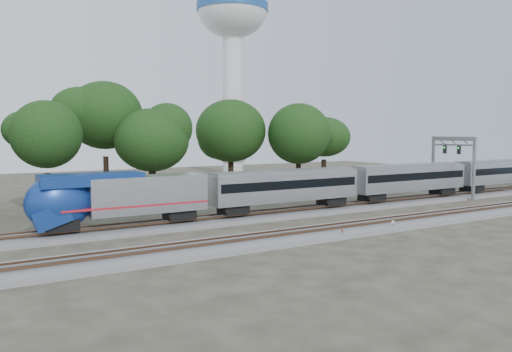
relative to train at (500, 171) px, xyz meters
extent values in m
plane|color=#383328|center=(-43.91, -6.00, -3.18)|extent=(160.00, 160.00, 0.00)
cube|color=slate|center=(-43.91, 0.00, -2.98)|extent=(160.00, 5.00, 0.40)
cube|color=brown|center=(-43.91, -0.72, -2.52)|extent=(160.00, 0.08, 0.15)
cube|color=brown|center=(-43.91, 0.72, -2.52)|extent=(160.00, 0.08, 0.15)
cube|color=slate|center=(-43.91, -10.00, -2.98)|extent=(160.00, 5.00, 0.40)
cube|color=brown|center=(-43.91, -10.72, -2.52)|extent=(160.00, 0.08, 0.15)
cube|color=brown|center=(-43.91, -9.28, -2.52)|extent=(160.00, 0.08, 0.15)
cube|color=silver|center=(-52.26, 0.00, 0.07)|extent=(10.48, 2.97, 3.26)
ellipsoid|color=navy|center=(-59.78, 0.00, -0.17)|extent=(5.34, 3.09, 4.55)
cube|color=navy|center=(-57.11, 0.00, 1.61)|extent=(8.41, 2.91, 0.99)
cube|color=black|center=(-59.29, 0.00, 0.81)|extent=(0.44, 2.27, 1.29)
cube|color=#AA1A25|center=(-53.45, 0.00, -0.77)|extent=(12.86, 3.01, 0.18)
cube|color=black|center=(-59.63, 0.00, -2.00)|extent=(2.57, 2.18, 0.89)
cube|color=black|center=(-49.25, 0.00, -2.00)|extent=(2.57, 2.18, 0.89)
cube|color=silver|center=(-37.32, 0.00, -0.08)|extent=(17.21, 2.97, 2.97)
cube|color=black|center=(-37.32, 0.00, 0.22)|extent=(16.61, 3.02, 0.89)
cube|color=gray|center=(-37.32, 0.00, 1.46)|extent=(16.81, 2.37, 0.35)
cube|color=black|center=(-43.55, 0.00, -2.00)|extent=(2.57, 2.18, 0.89)
cube|color=black|center=(-31.09, 0.00, -2.00)|extent=(2.57, 2.18, 0.89)
cube|color=silver|center=(-18.72, 0.00, -0.08)|extent=(17.21, 2.97, 2.97)
cube|color=black|center=(-18.72, 0.00, 0.22)|extent=(16.61, 3.02, 0.89)
cube|color=gray|center=(-18.72, 0.00, 1.46)|extent=(16.81, 2.37, 0.35)
cube|color=black|center=(-24.95, 0.00, -2.00)|extent=(2.57, 2.18, 0.89)
cube|color=black|center=(-12.49, 0.00, -2.00)|extent=(2.57, 2.18, 0.89)
cube|color=silver|center=(-0.12, 0.00, -0.08)|extent=(17.21, 2.97, 2.97)
cube|color=black|center=(-0.12, 0.00, 0.22)|extent=(16.61, 3.02, 0.89)
cube|color=gray|center=(-0.12, 0.00, 1.46)|extent=(16.81, 2.37, 0.35)
cube|color=black|center=(-6.35, 0.00, -2.00)|extent=(2.57, 2.18, 0.89)
cylinder|color=#512D19|center=(-40.09, -12.29, -2.79)|extent=(0.05, 0.05, 0.77)
cylinder|color=#AD1C0C|center=(-40.09, -12.29, -2.45)|extent=(0.26, 0.13, 0.27)
cylinder|color=#512D19|center=(-33.61, -11.63, -2.78)|extent=(0.05, 0.05, 0.79)
cylinder|color=silver|center=(-33.61, -11.63, -2.43)|extent=(0.27, 0.13, 0.28)
cube|color=#512D19|center=(-39.17, -11.67, -3.03)|extent=(0.55, 0.39, 0.30)
cylinder|color=silver|center=(-18.41, 46.59, 10.91)|extent=(4.03, 4.03, 28.19)
cone|color=silver|center=(-18.41, 46.59, -1.17)|extent=(6.44, 6.44, 4.03)
ellipsoid|color=silver|center=(-18.41, 46.59, 30.29)|extent=(14.09, 14.09, 11.98)
cylinder|color=#194A8D|center=(-18.41, 46.59, 30.29)|extent=(14.25, 14.25, 1.61)
cube|color=gray|center=(-10.53, -3.18, 0.91)|extent=(0.32, 0.32, 8.18)
cube|color=gray|center=(-10.53, 3.18, 0.91)|extent=(0.32, 0.32, 8.18)
cube|color=gray|center=(-10.53, 0.00, 4.72)|extent=(0.36, 6.72, 0.55)
cube|color=gray|center=(-10.53, 0.00, 3.91)|extent=(0.23, 6.72, 0.23)
cube|color=black|center=(-10.80, -1.09, 3.27)|extent=(0.23, 0.45, 1.09)
cube|color=black|center=(-10.80, 1.09, 3.27)|extent=(0.23, 0.45, 1.09)
cylinder|color=black|center=(-58.95, 11.01, -0.88)|extent=(0.70, 0.70, 4.60)
ellipsoid|color=#123411|center=(-58.95, 11.01, 5.36)|extent=(8.67, 8.67, 7.37)
cylinder|color=black|center=(-51.16, 18.61, -0.27)|extent=(0.70, 0.70, 5.81)
ellipsoid|color=#123411|center=(-51.16, 18.61, 7.61)|extent=(10.96, 10.96, 9.31)
cylinder|color=black|center=(-46.92, 13.94, -1.07)|extent=(0.70, 0.70, 4.22)
ellipsoid|color=#123411|center=(-46.92, 13.94, 4.65)|extent=(7.95, 7.95, 6.76)
cylinder|color=black|center=(-33.34, 19.57, -0.77)|extent=(0.70, 0.70, 4.82)
ellipsoid|color=#123411|center=(-33.34, 19.57, 5.78)|extent=(9.09, 9.09, 7.73)
cylinder|color=black|center=(-25.84, 13.55, -0.88)|extent=(0.70, 0.70, 4.60)
ellipsoid|color=#123411|center=(-25.84, 13.55, 5.37)|extent=(8.68, 8.68, 7.38)
cylinder|color=black|center=(-15.45, 20.88, -1.03)|extent=(0.70, 0.70, 4.30)
ellipsoid|color=#123411|center=(-15.45, 20.88, 4.82)|extent=(8.12, 8.12, 6.90)
camera|label=1|loc=(-66.74, -43.01, 5.57)|focal=35.00mm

